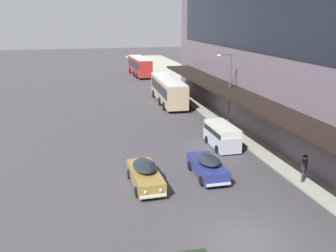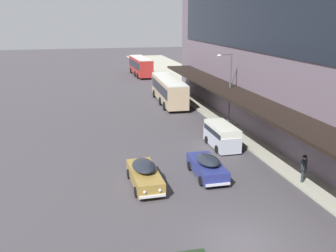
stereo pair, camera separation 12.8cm
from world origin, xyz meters
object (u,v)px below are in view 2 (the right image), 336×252
sedan_second_mid (207,166)px  sedan_trailing_mid (144,174)px  pedestrian_at_kerb (304,167)px  transit_bus_kerbside_front (169,89)px  transit_bus_kerbside_rear (141,65)px  street_lamp (228,85)px  vw_van (221,134)px

sedan_second_mid → sedan_trailing_mid: size_ratio=0.93×
sedan_trailing_mid → pedestrian_at_kerb: size_ratio=2.61×
transit_bus_kerbside_front → transit_bus_kerbside_rear: 23.72m
transit_bus_kerbside_rear → street_lamp: 35.91m
transit_bus_kerbside_rear → sedan_trailing_mid: 47.46m
transit_bus_kerbside_rear → vw_van: bearing=-90.0°
transit_bus_kerbside_rear → sedan_trailing_mid: (-7.58, -46.84, -1.14)m
transit_bus_kerbside_rear → sedan_trailing_mid: bearing=-99.2°
sedan_second_mid → vw_van: size_ratio=0.99×
sedan_trailing_mid → street_lamp: bearing=47.4°
sedan_second_mid → street_lamp: street_lamp is taller
transit_bus_kerbside_front → vw_van: size_ratio=2.54×
vw_van → pedestrian_at_kerb: size_ratio=2.45×
transit_bus_kerbside_rear → sedan_second_mid: (-3.17, -46.48, -1.14)m
sedan_second_mid → street_lamp: 12.70m
transit_bus_kerbside_front → vw_van: bearing=-88.7°
sedan_second_mid → pedestrian_at_kerb: (5.71, -2.58, 0.41)m
transit_bus_kerbside_rear → sedan_second_mid: 46.61m
sedan_second_mid → transit_bus_kerbside_front: bearing=83.0°
vw_van → street_lamp: (2.61, 5.16, 3.19)m
sedan_second_mid → street_lamp: (5.79, 10.74, 3.51)m
transit_bus_kerbside_rear → street_lamp: size_ratio=1.52×
transit_bus_kerbside_rear → street_lamp: (2.62, -35.74, 2.37)m
transit_bus_kerbside_rear → pedestrian_at_kerb: (2.54, -49.06, -0.74)m
sedan_second_mid → sedan_trailing_mid: 4.42m
transit_bus_kerbside_rear → transit_bus_kerbside_front: bearing=-90.9°
transit_bus_kerbside_front → pedestrian_at_kerb: 25.52m
transit_bus_kerbside_front → transit_bus_kerbside_rear: size_ratio=1.07×
sedan_trailing_mid → pedestrian_at_kerb: pedestrian_at_kerb is taller
vw_van → sedan_second_mid: bearing=-119.7°
transit_bus_kerbside_rear → vw_van: transit_bus_kerbside_rear is taller
sedan_second_mid → sedan_trailing_mid: bearing=-175.4°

